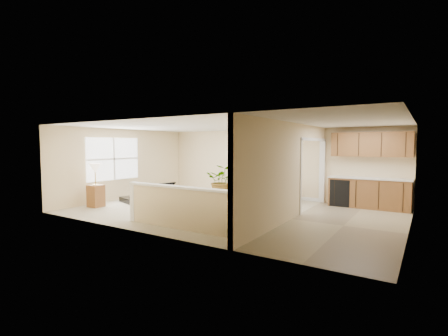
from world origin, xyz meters
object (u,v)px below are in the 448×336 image
Objects in this scene: loveseat at (263,190)px; piano at (151,183)px; small_plant at (287,196)px; accent_table at (252,183)px; piano_bench at (181,200)px; lamp_stand at (96,189)px; palm_plant at (222,181)px.

piano is at bearing -127.02° from loveseat.
small_plant is (4.08, 2.11, -0.39)m from piano.
loveseat is 2.28× the size of accent_table.
loveseat is 3.11× the size of small_plant.
accent_table is (0.74, 3.18, 0.26)m from piano_bench.
small_plant is at bearing 3.41° from loveseat.
piano is at bearing -132.75° from accent_table.
piano_bench is at bearing 23.77° from lamp_stand.
piano_bench is (1.74, -0.50, -0.37)m from piano.
lamp_stand is (-2.51, -1.11, 0.31)m from piano_bench.
piano is at bearing 163.99° from piano_bench.
piano_bench is 1.33× the size of small_plant.
piano_bench is 0.98× the size of accent_table.
palm_plant reaches higher than loveseat.
palm_plant is at bearing 96.21° from piano_bench.
palm_plant is (-1.03, -0.46, 0.06)m from accent_table.
lamp_stand is (-3.25, -4.29, 0.04)m from accent_table.
piano_bench is at bearing -83.79° from palm_plant.
small_plant reaches higher than piano_bench.
accent_table is 1.13m from palm_plant.
accent_table is 0.61× the size of lamp_stand.
accent_table is at bearing 65.10° from piano.
piano is at bearing -152.62° from small_plant.
lamp_stand is (-2.21, -3.83, -0.01)m from palm_plant.
palm_plant is at bearing 177.62° from small_plant.
palm_plant is (-1.66, -0.11, 0.23)m from loveseat.
lamp_stand is (-4.85, -3.72, 0.32)m from small_plant.
loveseat is 1.40× the size of lamp_stand.
palm_plant is (1.44, 2.22, -0.06)m from piano.
piano is 1.65× the size of lamp_stand.
accent_table is 1.72m from small_plant.
piano is at bearing 64.37° from lamp_stand.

